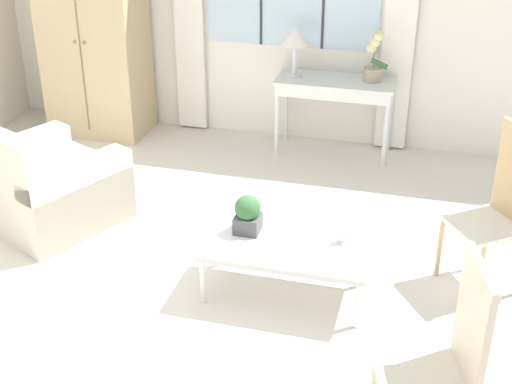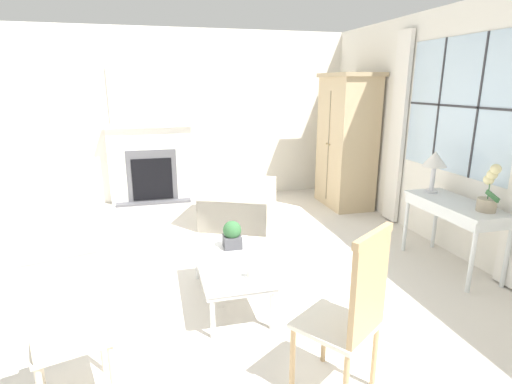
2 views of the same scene
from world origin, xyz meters
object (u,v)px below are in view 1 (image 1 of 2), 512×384
Objects in this scene: console_table at (335,89)px; table_lamp at (295,38)px; armoire at (94,31)px; accent_chair_wooden at (448,354)px; pillar_candle at (344,235)px; potted_orchid at (374,61)px; armchair_upholstered at (45,188)px; coffee_table at (287,248)px; side_chair_wooden at (502,202)px; potted_plant_small at (248,214)px.

console_table is 0.60m from table_lamp.
armoire is 5.01m from accent_chair_wooden.
pillar_candle is at bearing -69.90° from table_lamp.
potted_orchid is 3.13m from armchair_upholstered.
armchair_upholstered is at bearing -135.71° from console_table.
armoire is at bearing -178.52° from table_lamp.
coffee_table is at bearing 132.41° from accent_chair_wooden.
pillar_candle is at bearing -38.42° from armoire.
potted_orchid reaches higher than pillar_candle.
coffee_table is 0.38m from pillar_candle.
armoire is 2.08m from armchair_upholstered.
potted_orchid is at bearing 40.75° from armchair_upholstered.
side_chair_wooden reaches higher than potted_plant_small.
potted_orchid is 2.30m from side_chair_wooden.
side_chair_wooden is 1.04× the size of accent_chair_wooden.
side_chair_wooden is (3.85, -1.88, -0.42)m from armoire.
armchair_upholstered is (-1.99, -1.94, -0.36)m from console_table.
side_chair_wooden reaches higher than pillar_candle.
table_lamp reaches higher than side_chair_wooden.
potted_orchid is at bearing 2.33° from armoire.
armchair_upholstered is at bearing 166.68° from coffee_table.
armoire is at bearing 153.91° from side_chair_wooden.
coffee_table is (-1.03, 1.13, -0.25)m from accent_chair_wooden.
armoire is 1.88× the size of console_table.
table_lamp reaches higher than accent_chair_wooden.
potted_orchid is 2.57m from coffee_table.
table_lamp reaches higher than coffee_table.
side_chair_wooden is at bearing 20.48° from coffee_table.
armchair_upholstered reaches higher than pillar_candle.
armchair_upholstered is 2.48m from pillar_candle.
potted_orchid is 2.50m from potted_plant_small.
armoire reaches higher than coffee_table.
coffee_table is at bearing -159.52° from side_chair_wooden.
potted_orchid reaches higher than armchair_upholstered.
console_table is 0.99× the size of coffee_table.
pillar_candle is at bearing -79.00° from console_table.
armoire is at bearing 135.28° from accent_chair_wooden.
side_chair_wooden is at bearing -53.57° from console_table.
coffee_table is 0.35m from potted_plant_small.
side_chair_wooden is 1.07m from pillar_candle.
potted_plant_small is at bearing -165.62° from side_chair_wooden.
armchair_upholstered is at bearing 170.95° from pillar_candle.
potted_orchid is at bearing 102.45° from accent_chair_wooden.
accent_chair_wooden is at bearing -27.54° from armchair_upholstered.
table_lamp is at bearing 110.10° from pillar_candle.
potted_plant_small is (-1.33, 1.21, -0.08)m from accent_chair_wooden.
potted_orchid is (0.73, 0.06, -0.17)m from table_lamp.
side_chair_wooden reaches higher than armchair_upholstered.
armchair_upholstered is 4.80× the size of potted_plant_small.
armchair_upholstered is at bearing 167.01° from potted_plant_small.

